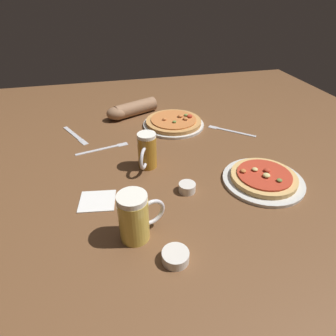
% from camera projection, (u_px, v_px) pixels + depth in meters
% --- Properties ---
extents(ground_plane, '(2.40, 2.40, 0.03)m').
position_uv_depth(ground_plane, '(168.00, 176.00, 1.08)').
color(ground_plane, brown).
extents(pizza_plate_near, '(0.29, 0.29, 0.05)m').
position_uv_depth(pizza_plate_near, '(263.00, 178.00, 1.01)').
color(pizza_plate_near, silver).
rests_on(pizza_plate_near, ground_plane).
extents(pizza_plate_far, '(0.30, 0.30, 0.05)m').
position_uv_depth(pizza_plate_far, '(174.00, 123.00, 1.40)').
color(pizza_plate_far, silver).
rests_on(pizza_plate_far, ground_plane).
extents(beer_mug_dark, '(0.08, 0.12, 0.14)m').
position_uv_depth(beer_mug_dark, '(147.00, 151.00, 1.06)').
color(beer_mug_dark, '#B27A23').
rests_on(beer_mug_dark, ground_plane).
extents(beer_mug_amber, '(0.14, 0.08, 0.15)m').
position_uv_depth(beer_mug_amber, '(135.00, 217.00, 0.77)').
color(beer_mug_amber, gold).
rests_on(beer_mug_amber, ground_plane).
extents(ramekin_sauce, '(0.06, 0.06, 0.03)m').
position_uv_depth(ramekin_sauce, '(187.00, 188.00, 0.97)').
color(ramekin_sauce, silver).
rests_on(ramekin_sauce, ground_plane).
extents(ramekin_butter, '(0.07, 0.07, 0.03)m').
position_uv_depth(ramekin_butter, '(175.00, 257.00, 0.73)').
color(ramekin_butter, silver).
rests_on(ramekin_butter, ground_plane).
extents(napkin_folded, '(0.13, 0.12, 0.01)m').
position_uv_depth(napkin_folded, '(97.00, 201.00, 0.93)').
color(napkin_folded, white).
rests_on(napkin_folded, ground_plane).
extents(fork_left, '(0.23, 0.07, 0.01)m').
position_uv_depth(fork_left, '(104.00, 148.00, 1.21)').
color(fork_left, silver).
rests_on(fork_left, ground_plane).
extents(knife_right, '(0.12, 0.21, 0.01)m').
position_uv_depth(knife_right, '(75.00, 135.00, 1.31)').
color(knife_right, silver).
rests_on(knife_right, ground_plane).
extents(fork_spare, '(0.19, 0.17, 0.01)m').
position_uv_depth(fork_spare, '(230.00, 131.00, 1.35)').
color(fork_spare, silver).
rests_on(fork_spare, ground_plane).
extents(diner_arm, '(0.28, 0.17, 0.07)m').
position_uv_depth(diner_arm, '(130.00, 110.00, 1.48)').
color(diner_arm, '#936B4C').
rests_on(diner_arm, ground_plane).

